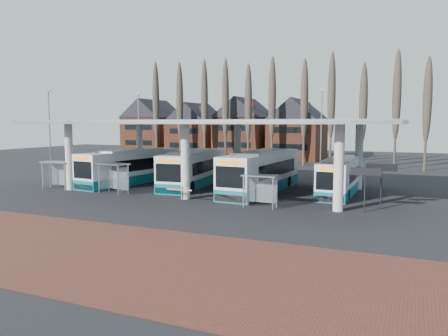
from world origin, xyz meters
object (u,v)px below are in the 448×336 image
at_px(shelter_0, 58,169).
at_px(shelter_1, 114,171).
at_px(bus_0, 131,167).
at_px(bus_3, 341,176).
at_px(bus_2, 262,172).
at_px(bus_1, 195,169).
at_px(shelter_2, 261,184).

relative_size(shelter_0, shelter_1, 0.95).
xyz_separation_m(bus_0, bus_3, (20.44, 2.27, -0.17)).
xyz_separation_m(bus_2, bus_3, (6.60, 2.08, -0.26)).
relative_size(bus_2, shelter_1, 4.28).
distance_m(bus_3, shelter_1, 19.67).
bearing_deg(bus_2, bus_1, 173.99).
height_order(shelter_0, shelter_2, shelter_0).
relative_size(bus_3, shelter_2, 4.30).
bearing_deg(shelter_2, bus_2, 106.94).
bearing_deg(bus_1, bus_3, -2.61).
bearing_deg(bus_3, shelter_0, -161.66).
xyz_separation_m(bus_1, bus_3, (13.87, 1.03, -0.16)).
xyz_separation_m(bus_3, shelter_2, (-4.29, -9.01, 0.27)).
bearing_deg(shelter_1, bus_0, 124.53).
xyz_separation_m(bus_3, shelter_1, (-17.81, -8.35, 0.47)).
bearing_deg(shelter_1, bus_3, 36.20).
bearing_deg(shelter_2, bus_3, 63.05).
distance_m(shelter_0, shelter_1, 6.60).
height_order(bus_2, bus_3, bus_2).
relative_size(bus_1, shelter_1, 4.08).
distance_m(bus_2, shelter_2, 7.31).
height_order(shelter_0, shelter_1, shelter_1).
bearing_deg(bus_0, bus_2, 7.88).
bearing_deg(bus_0, shelter_0, -116.80).
xyz_separation_m(shelter_0, shelter_2, (20.11, -0.85, -0.13)).
xyz_separation_m(bus_0, shelter_2, (16.16, -6.74, 0.10)).
height_order(bus_3, shelter_1, bus_3).
height_order(bus_0, bus_1, bus_0).
bearing_deg(shelter_0, bus_1, 25.39).
height_order(bus_2, shelter_0, bus_2).
distance_m(bus_0, bus_2, 13.85).
bearing_deg(shelter_0, bus_2, 10.14).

